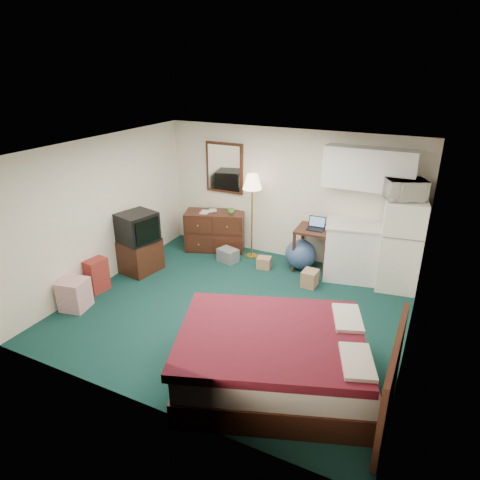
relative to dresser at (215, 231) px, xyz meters
The scene contains 25 objects.
floor 2.43m from the dresser, 53.33° to the right, with size 5.00×4.50×0.01m, color #0C2C2B.
ceiling 3.18m from the dresser, 53.33° to the right, with size 5.00×4.50×0.01m, color #F0E2C6.
walls 2.54m from the dresser, 53.33° to the right, with size 5.01×4.51×2.50m.
mirror 1.29m from the dresser, 75.17° to the left, with size 0.80×0.06×1.00m, color white, non-canonical shape.
upper_cabinets 3.27m from the dresser, ahead, with size 1.50×0.35×0.70m, color white, non-canonical shape.
headboard 5.04m from the dresser, 39.48° to the right, with size 0.06×1.56×1.00m, color black, non-canonical shape.
dresser is the anchor object (origin of this frame).
floor_lamp 0.93m from the dresser, ahead, with size 0.36×0.36×1.67m, color gold, non-canonical shape.
desk 2.07m from the dresser, ahead, with size 0.63×0.63×0.80m, color black, non-canonical shape.
exercise_ball 1.87m from the dresser, ahead, with size 0.57×0.57×0.57m, color #304A77.
kitchen_counter 2.78m from the dresser, ahead, with size 0.90×0.69×0.99m, color white, non-canonical shape.
fridge 3.58m from the dresser, ahead, with size 0.64×0.64×1.56m, color white, non-canonical shape.
bed 4.12m from the dresser, 51.09° to the right, with size 2.16×1.68×0.69m, color #4B0D17, non-canonical shape.
tv_stand 1.66m from the dresser, 117.88° to the right, with size 0.61×0.66×0.61m, color black, non-canonical shape.
suitcase 2.58m from the dresser, 111.07° to the right, with size 0.22×0.36×0.58m, color maroon, non-canonical shape.
retail_box 3.10m from the dresser, 105.93° to the right, with size 0.39×0.39×0.49m, color white, non-canonical shape.
file_bin 0.71m from the dresser, 39.13° to the right, with size 0.37×0.27×0.26m, color slate, non-canonical shape.
cardboard_box_a 1.34m from the dresser, 16.66° to the right, with size 0.25×0.22×0.22m, color #856F54, non-canonical shape.
cardboard_box_b 2.35m from the dresser, 16.71° to the right, with size 0.24×0.29×0.29m, color #856F54, non-canonical shape.
laptop 2.15m from the dresser, ahead, with size 0.30×0.25×0.21m, color black, non-canonical shape.
crt_tv 1.74m from the dresser, 116.05° to the right, with size 0.57×0.62×0.53m, color black, non-canonical shape.
microwave 3.76m from the dresser, ahead, with size 0.60×0.33×0.40m, color white.
book_a 0.59m from the dresser, 152.56° to the right, with size 0.18×0.02×0.24m, color #856F54.
book_b 0.52m from the dresser, behind, with size 0.15×0.02×0.20m, color #856F54.
mug 0.58m from the dresser, 10.26° to the left, with size 0.14×0.11×0.14m, color #49993D.
Camera 1 is at (2.59, -5.15, 3.60)m, focal length 32.00 mm.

